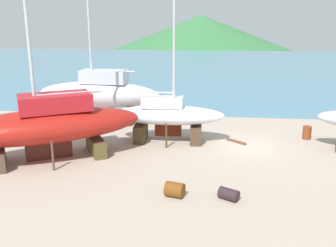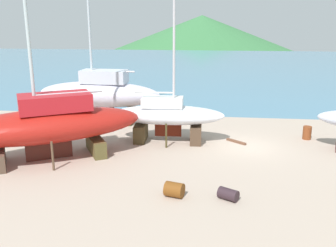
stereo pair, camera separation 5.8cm
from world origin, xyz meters
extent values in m
plane|color=#B39F8D|center=(0.00, -3.19, 0.00)|extent=(42.01, 42.01, 0.00)
cube|color=teal|center=(0.00, 41.54, 0.00)|extent=(163.75, 68.45, 0.01)
cone|color=#3A7742|center=(-6.59, 139.68, 0.00)|extent=(100.64, 100.64, 19.02)
cube|color=#4E3928|center=(-3.17, 0.59, 0.56)|extent=(0.74, 1.87, 1.11)
cube|color=#4A3B22|center=(-6.75, 0.51, 0.56)|extent=(0.74, 1.87, 1.11)
cylinder|color=#433A2A|center=(-4.99, 1.83, 0.76)|extent=(0.12, 0.12, 1.53)
cylinder|color=#433A1D|center=(-4.93, -0.72, 0.76)|extent=(0.12, 0.12, 1.53)
ellipsoid|color=white|center=(-4.96, 0.55, 1.77)|extent=(7.22, 2.48, 1.19)
cube|color=#53160A|center=(-4.96, 0.55, 0.75)|extent=(1.72, 0.12, 0.83)
cube|color=white|center=(-5.32, 0.54, 2.60)|extent=(2.61, 1.45, 0.59)
cylinder|color=silver|center=(-4.60, 0.56, 6.76)|extent=(0.16, 0.16, 8.91)
cylinder|color=silver|center=(-5.86, 0.53, 3.20)|extent=(2.51, 0.17, 0.11)
cube|color=brown|center=(-13.16, 5.02, 0.53)|extent=(0.80, 2.16, 1.07)
cube|color=brown|center=(-8.42, 4.79, 0.53)|extent=(0.80, 2.16, 1.07)
cylinder|color=brown|center=(-10.86, 3.44, 0.87)|extent=(0.12, 0.12, 1.75)
cylinder|color=brown|center=(-10.72, 6.37, 0.87)|extent=(0.12, 0.12, 1.75)
ellipsoid|color=silver|center=(-10.79, 4.91, 2.14)|extent=(9.63, 3.12, 1.94)
cube|color=#542019|center=(-10.79, 4.91, 0.48)|extent=(2.28, 0.19, 1.36)
cube|color=silver|center=(-10.32, 4.88, 3.50)|extent=(3.50, 1.76, 0.97)
cylinder|color=silver|center=(-9.60, 4.85, 3.91)|extent=(3.33, 0.29, 0.12)
cube|color=brown|center=(-8.96, -2.11, 0.47)|extent=(1.89, 2.61, 0.94)
cylinder|color=brown|center=(-10.37, -4.97, 0.79)|extent=(0.12, 0.12, 1.59)
cylinder|color=brown|center=(-12.14, -1.87, 0.79)|extent=(0.12, 0.12, 1.59)
ellipsoid|color=#AC1C15|center=(-11.26, -3.42, 1.95)|extent=(10.81, 8.06, 1.85)
cube|color=#4B1F17|center=(-11.26, -3.42, 0.39)|extent=(2.25, 1.33, 1.29)
cube|color=red|center=(-10.80, -3.16, 3.25)|extent=(4.28, 3.58, 0.92)
cylinder|color=#BBBBC3|center=(-10.11, -2.76, 3.69)|extent=(3.29, 1.95, 0.13)
cube|color=#347145|center=(-5.36, 5.33, 0.45)|extent=(0.37, 0.39, 0.89)
cube|color=maroon|center=(-5.36, 5.33, 1.17)|extent=(0.47, 0.49, 0.55)
sphere|color=#8D6146|center=(-5.36, 5.33, 1.55)|extent=(0.22, 0.22, 0.22)
cylinder|color=brown|center=(-3.79, -7.26, 0.34)|extent=(0.96, 0.87, 0.67)
cylinder|color=#312128|center=(-1.42, -7.30, 0.26)|extent=(1.00, 0.88, 0.52)
cylinder|color=brown|center=(4.10, 2.05, 0.43)|extent=(0.74, 0.74, 0.86)
cube|color=brown|center=(-15.64, 2.85, 0.06)|extent=(0.45, 2.35, 0.11)
cube|color=brown|center=(-0.57, 0.77, 0.07)|extent=(1.23, 1.09, 0.13)
camera|label=1|loc=(-2.39, -22.39, 7.62)|focal=39.92mm
camera|label=2|loc=(-2.34, -22.38, 7.62)|focal=39.92mm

